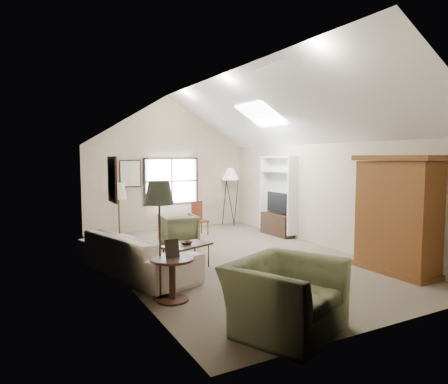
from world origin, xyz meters
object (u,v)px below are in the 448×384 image
sofa (136,254)px  side_chair (200,218)px  armoire (397,215)px  armchair_near (285,296)px  coffee_table (187,257)px  side_table (172,279)px  armchair_far (178,230)px

sofa → side_chair: size_ratio=2.84×
armoire → armchair_near: 3.62m
coffee_table → side_table: side_table is taller
side_table → side_chair: size_ratio=0.71×
armchair_near → side_chair: bearing=50.7°
armoire → sofa: bearing=153.5°
armchair_far → side_table: (-1.46, -3.44, -0.06)m
armoire → side_table: 4.36m
armoire → armchair_far: bearing=124.9°
sofa → side_table: bearing=166.5°
armchair_near → side_table: size_ratio=2.04×
armoire → armchair_near: (-3.39, -1.08, -0.66)m
armoire → armchair_near: size_ratio=1.62×
armchair_near → side_table: 1.87m
side_table → sofa: bearing=93.6°
armchair_far → side_table: armchair_far is taller
armchair_near → side_chair: 6.41m
armchair_far → coffee_table: bearing=79.2°
sofa → armoire: bearing=-133.5°
coffee_table → side_table: bearing=-119.9°
coffee_table → side_table: (-0.85, -1.48, 0.09)m
sofa → armchair_far: 2.41m
armoire → armchair_near: bearing=-162.3°
sofa → armchair_near: (0.97, -3.25, 0.05)m
armchair_near → side_chair: size_ratio=1.45×
side_chair → coffee_table: bearing=-130.0°
armchair_near → side_table: armchair_near is taller
coffee_table → side_chair: side_chair is taller
sofa → side_chair: 3.95m
sofa → armchair_near: armchair_near is taller
side_table → coffee_table: bearing=60.1°
coffee_table → armchair_far: bearing=72.8°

